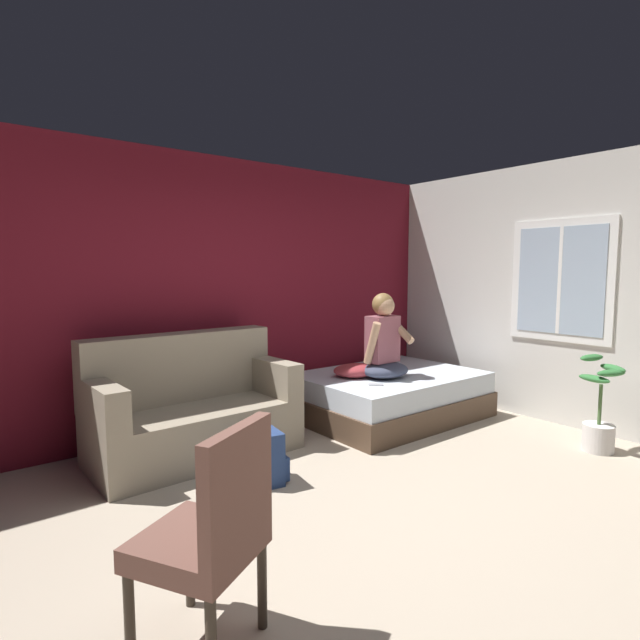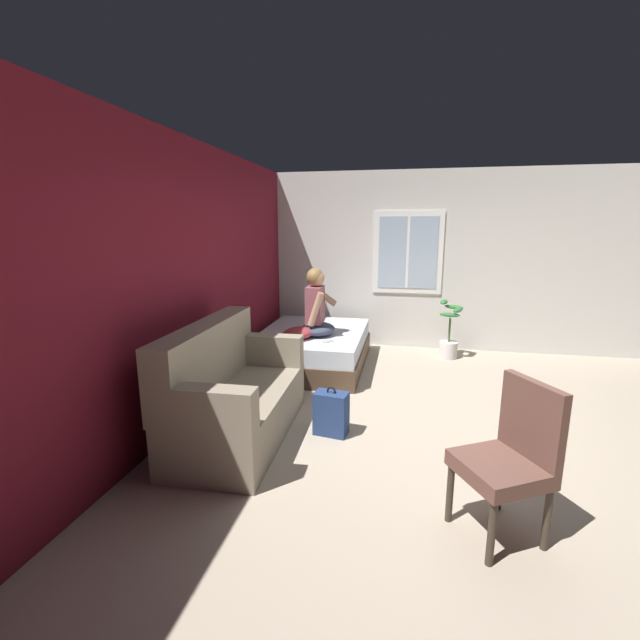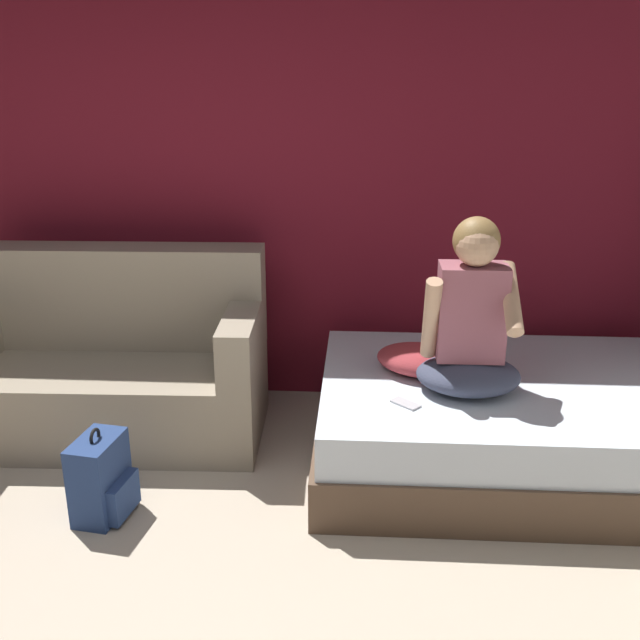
{
  "view_description": "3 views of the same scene",
  "coord_description": "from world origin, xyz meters",
  "px_view_note": "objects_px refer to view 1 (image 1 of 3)",
  "views": [
    {
      "loc": [
        -2.13,
        -2.07,
        1.6
      ],
      "look_at": [
        0.6,
        1.4,
        1.15
      ],
      "focal_mm": 28.0,
      "sensor_mm": 36.0,
      "label": 1
    },
    {
      "loc": [
        -3.79,
        0.4,
        1.87
      ],
      "look_at": [
        0.73,
        1.32,
        0.86
      ],
      "focal_mm": 24.0,
      "sensor_mm": 36.0,
      "label": 2
    },
    {
      "loc": [
        1.02,
        -1.96,
        2.08
      ],
      "look_at": [
        0.81,
        1.5,
        0.84
      ],
      "focal_mm": 42.0,
      "sensor_mm": 36.0,
      "label": 3
    }
  ],
  "objects_px": {
    "bed": "(389,395)",
    "couch": "(192,410)",
    "backpack": "(268,457)",
    "person_seated": "(384,343)",
    "cell_phone": "(376,385)",
    "throw_pillow": "(356,370)",
    "potted_plant": "(599,418)",
    "side_chair": "(211,530)"
  },
  "relations": [
    {
      "from": "couch",
      "to": "side_chair",
      "type": "relative_size",
      "value": 1.76
    },
    {
      "from": "throw_pillow",
      "to": "potted_plant",
      "type": "relative_size",
      "value": 0.56
    },
    {
      "from": "cell_phone",
      "to": "potted_plant",
      "type": "distance_m",
      "value": 1.98
    },
    {
      "from": "cell_phone",
      "to": "side_chair",
      "type": "bearing_deg",
      "value": 164.11
    },
    {
      "from": "couch",
      "to": "cell_phone",
      "type": "relative_size",
      "value": 11.95
    },
    {
      "from": "side_chair",
      "to": "person_seated",
      "type": "height_order",
      "value": "person_seated"
    },
    {
      "from": "person_seated",
      "to": "backpack",
      "type": "relative_size",
      "value": 1.91
    },
    {
      "from": "backpack",
      "to": "bed",
      "type": "bearing_deg",
      "value": 17.32
    },
    {
      "from": "couch",
      "to": "potted_plant",
      "type": "height_order",
      "value": "couch"
    },
    {
      "from": "couch",
      "to": "person_seated",
      "type": "distance_m",
      "value": 2.04
    },
    {
      "from": "backpack",
      "to": "person_seated",
      "type": "bearing_deg",
      "value": 16.22
    },
    {
      "from": "couch",
      "to": "cell_phone",
      "type": "bearing_deg",
      "value": -19.5
    },
    {
      "from": "backpack",
      "to": "potted_plant",
      "type": "xyz_separation_m",
      "value": [
        2.63,
        -1.26,
        0.11
      ]
    },
    {
      "from": "bed",
      "to": "couch",
      "type": "height_order",
      "value": "couch"
    },
    {
      "from": "side_chair",
      "to": "backpack",
      "type": "bearing_deg",
      "value": 49.99
    },
    {
      "from": "backpack",
      "to": "cell_phone",
      "type": "height_order",
      "value": "cell_phone"
    },
    {
      "from": "bed",
      "to": "potted_plant",
      "type": "distance_m",
      "value": 1.99
    },
    {
      "from": "bed",
      "to": "couch",
      "type": "xyz_separation_m",
      "value": [
        -2.15,
        0.27,
        0.16
      ]
    },
    {
      "from": "couch",
      "to": "bed",
      "type": "bearing_deg",
      "value": -7.11
    },
    {
      "from": "person_seated",
      "to": "cell_phone",
      "type": "xyz_separation_m",
      "value": [
        -0.32,
        -0.21,
        -0.35
      ]
    },
    {
      "from": "person_seated",
      "to": "throw_pillow",
      "type": "distance_m",
      "value": 0.41
    },
    {
      "from": "side_chair",
      "to": "throw_pillow",
      "type": "height_order",
      "value": "side_chair"
    },
    {
      "from": "person_seated",
      "to": "potted_plant",
      "type": "relative_size",
      "value": 1.03
    },
    {
      "from": "bed",
      "to": "backpack",
      "type": "distance_m",
      "value": 2.03
    },
    {
      "from": "side_chair",
      "to": "potted_plant",
      "type": "distance_m",
      "value": 3.71
    },
    {
      "from": "person_seated",
      "to": "throw_pillow",
      "type": "relative_size",
      "value": 1.82
    },
    {
      "from": "bed",
      "to": "side_chair",
      "type": "bearing_deg",
      "value": -147.98
    },
    {
      "from": "backpack",
      "to": "throw_pillow",
      "type": "bearing_deg",
      "value": 24.49
    },
    {
      "from": "couch",
      "to": "side_chair",
      "type": "xyz_separation_m",
      "value": [
        -0.87,
        -2.16,
        0.14
      ]
    },
    {
      "from": "side_chair",
      "to": "person_seated",
      "type": "bearing_deg",
      "value": 32.39
    },
    {
      "from": "bed",
      "to": "side_chair",
      "type": "xyz_separation_m",
      "value": [
        -3.02,
        -1.89,
        0.3
      ]
    },
    {
      "from": "side_chair",
      "to": "backpack",
      "type": "relative_size",
      "value": 2.14
    },
    {
      "from": "backpack",
      "to": "cell_phone",
      "type": "xyz_separation_m",
      "value": [
        1.43,
        0.29,
        0.29
      ]
    },
    {
      "from": "backpack",
      "to": "throw_pillow",
      "type": "distance_m",
      "value": 1.71
    },
    {
      "from": "throw_pillow",
      "to": "cell_phone",
      "type": "bearing_deg",
      "value": -103.96
    },
    {
      "from": "cell_phone",
      "to": "person_seated",
      "type": "bearing_deg",
      "value": -14.26
    },
    {
      "from": "person_seated",
      "to": "cell_phone",
      "type": "relative_size",
      "value": 6.08
    },
    {
      "from": "backpack",
      "to": "side_chair",
      "type": "bearing_deg",
      "value": -130.01
    },
    {
      "from": "person_seated",
      "to": "potted_plant",
      "type": "distance_m",
      "value": 2.05
    },
    {
      "from": "side_chair",
      "to": "person_seated",
      "type": "relative_size",
      "value": 1.12
    },
    {
      "from": "side_chair",
      "to": "person_seated",
      "type": "xyz_separation_m",
      "value": [
        2.82,
        1.79,
        0.3
      ]
    },
    {
      "from": "person_seated",
      "to": "backpack",
      "type": "distance_m",
      "value": 1.93
    }
  ]
}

